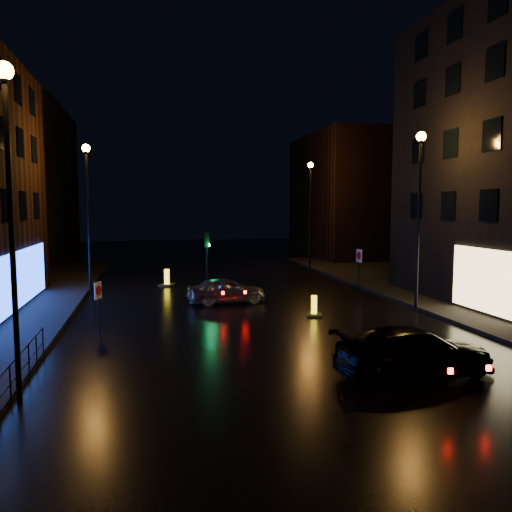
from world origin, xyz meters
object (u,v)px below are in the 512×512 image
Objects in this scene: dark_sedan at (415,351)px; bollard_far at (167,282)px; traffic_signal at (207,282)px; road_sign_left at (98,295)px; silver_hatchback at (226,290)px; bollard_near at (314,311)px; road_sign_right at (359,259)px.

bollard_far is (-6.52, 18.49, -0.47)m from dark_sedan.
dark_sedan is at bearing -75.28° from traffic_signal.
traffic_signal is 10.65m from road_sign_left.
bollard_far is at bearing 17.46° from silver_hatchback.
bollard_near is at bearing 31.86° from road_sign_left.
bollard_near is 0.50× the size of road_sign_right.
bollard_far is 11.95m from road_sign_left.
dark_sedan is at bearing -12.26° from road_sign_left.
bollard_near is 9.44m from road_sign_left.
traffic_signal is 2.87× the size of bollard_near.
silver_hatchback is 2.83× the size of bollard_far.
bollard_far is at bearing -25.46° from road_sign_right.
road_sign_left is at bearing 20.67° from road_sign_right.
road_sign_right is (4.84, 15.00, 1.09)m from dark_sedan.
silver_hatchback is at bearing 10.76° from road_sign_right.
bollard_far reaches higher than bollard_near.
bollard_near is at bearing -63.36° from traffic_signal.
bollard_near is at bearing -143.09° from silver_hatchback.
silver_hatchback is at bearing 147.20° from bollard_near.
road_sign_right is at bearing -23.15° from dark_sedan.
road_sign_left is at bearing -82.58° from bollard_far.
dark_sedan reaches higher than bollard_far.
road_sign_right is (9.10, -1.17, 1.28)m from traffic_signal.
traffic_signal reaches higher than road_sign_right.
road_sign_left is (-9.55, 7.00, 0.82)m from dark_sedan.
bollard_near is 11.96m from bollard_far.
dark_sedan is 4.02× the size of bollard_near.
road_sign_left is at bearing -119.99° from traffic_signal.
bollard_near is 0.59× the size of road_sign_left.
bollard_far is at bearing 99.21° from road_sign_left.
bollard_near is at bearing -3.26° from dark_sedan.
traffic_signal is at bearing -23.33° from bollard_far.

